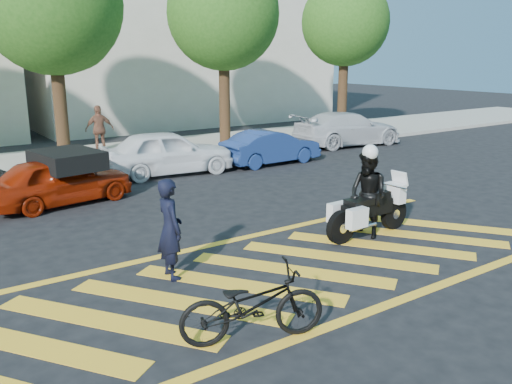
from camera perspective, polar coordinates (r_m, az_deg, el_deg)
ground at (r=9.32m, az=1.26°, el=-8.88°), size 90.00×90.00×0.00m
sidewalk at (r=19.91m, az=-19.44°, el=3.10°), size 60.00×5.00×0.15m
crosswalk at (r=9.30m, az=1.07°, el=-8.92°), size 12.33×4.00×0.01m
building_right at (r=31.31m, az=-8.34°, el=17.53°), size 16.00×8.00×11.00m
tree_center at (r=19.73m, az=-20.38°, el=17.62°), size 4.60×4.60×7.56m
tree_right at (r=22.33m, az=-3.25°, el=17.83°), size 4.40×4.40×7.41m
tree_far_right at (r=26.31m, az=9.47°, el=16.91°), size 4.00×4.00×7.10m
officer_bike at (r=9.11m, az=-9.04°, el=-3.85°), size 0.45×0.65×1.71m
bicycle at (r=7.19m, az=-0.37°, el=-11.77°), size 2.05×1.28×1.02m
police_motorcycle at (r=11.36m, az=11.67°, el=-1.95°), size 2.28×0.73×1.00m
officer_moto at (r=11.27m, az=11.70°, el=-0.29°), size 0.70×0.89×1.78m
red_convertible at (r=14.36m, az=-19.99°, el=1.15°), size 3.78×2.02×1.22m
parked_mid_right at (r=17.13m, az=-9.28°, el=4.15°), size 4.28×2.11×1.40m
parked_right at (r=18.59m, az=1.58°, el=4.76°), size 3.56×1.30×1.16m
parked_far_right at (r=22.73m, az=9.62°, el=6.58°), size 4.91×2.42×1.37m
pedestrian_right at (r=20.61m, az=-16.14°, el=6.37°), size 1.06×0.54×1.73m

